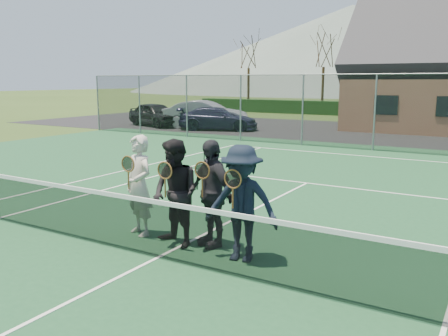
# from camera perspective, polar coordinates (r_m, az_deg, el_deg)

# --- Properties ---
(ground) EXTENTS (220.00, 220.00, 0.00)m
(ground) POSITION_cam_1_polar(r_m,az_deg,el_deg) (26.02, 20.86, 3.73)
(ground) COLOR #30491A
(ground) RESTS_ON ground
(court_surface) EXTENTS (30.00, 30.00, 0.02)m
(court_surface) POSITION_cam_1_polar(r_m,az_deg,el_deg) (7.61, -8.05, -10.78)
(court_surface) COLOR #1C4C2B
(court_surface) RESTS_ON ground
(tarmac_carpark) EXTENTS (40.00, 12.00, 0.01)m
(tarmac_carpark) POSITION_cam_1_polar(r_m,az_deg,el_deg) (27.01, 12.47, 4.41)
(tarmac_carpark) COLOR black
(tarmac_carpark) RESTS_ON ground
(hedge_row) EXTENTS (40.00, 1.20, 1.10)m
(hedge_row) POSITION_cam_1_polar(r_m,az_deg,el_deg) (37.82, 24.22, 6.24)
(hedge_row) COLOR black
(hedge_row) RESTS_ON ground
(hill_west) EXTENTS (110.00, 110.00, 18.00)m
(hill_west) POSITION_cam_1_polar(r_m,az_deg,el_deg) (104.91, 15.01, 13.57)
(hill_west) COLOR #596A60
(hill_west) RESTS_ON ground
(car_a) EXTENTS (4.55, 2.98, 1.44)m
(car_a) POSITION_cam_1_polar(r_m,az_deg,el_deg) (29.26, -8.23, 6.41)
(car_a) COLOR black
(car_a) RESTS_ON ground
(car_b) EXTENTS (5.12, 2.94, 1.60)m
(car_b) POSITION_cam_1_polar(r_m,az_deg,el_deg) (27.72, -2.23, 6.44)
(car_b) COLOR #999AA1
(car_b) RESTS_ON ground
(car_c) EXTENTS (4.76, 3.18, 1.28)m
(car_c) POSITION_cam_1_polar(r_m,az_deg,el_deg) (26.62, -0.71, 5.94)
(car_c) COLOR #1B1B36
(car_c) RESTS_ON ground
(court_markings) EXTENTS (11.03, 23.83, 0.01)m
(court_markings) POSITION_cam_1_polar(r_m,az_deg,el_deg) (7.61, -8.05, -10.67)
(court_markings) COLOR white
(court_markings) RESTS_ON court_surface
(tennis_net) EXTENTS (11.68, 0.08, 1.10)m
(tennis_net) POSITION_cam_1_polar(r_m,az_deg,el_deg) (7.44, -8.15, -6.98)
(tennis_net) COLOR slate
(tennis_net) RESTS_ON ground
(perimeter_fence) EXTENTS (30.07, 0.07, 3.02)m
(perimeter_fence) POSITION_cam_1_polar(r_m,az_deg,el_deg) (19.55, 17.68, 6.40)
(perimeter_fence) COLOR slate
(perimeter_fence) RESTS_ON ground
(tree_a) EXTENTS (3.20, 3.20, 7.77)m
(tree_a) POSITION_cam_1_polar(r_m,az_deg,el_deg) (43.71, 3.00, 14.47)
(tree_a) COLOR #3A2615
(tree_a) RESTS_ON ground
(tree_b) EXTENTS (3.20, 3.20, 7.77)m
(tree_b) POSITION_cam_1_polar(r_m,az_deg,el_deg) (40.90, 11.98, 14.54)
(tree_b) COLOR #372514
(tree_b) RESTS_ON ground
(player_a) EXTENTS (0.76, 0.62, 1.80)m
(player_a) POSITION_cam_1_polar(r_m,az_deg,el_deg) (8.55, -10.17, -2.08)
(player_a) COLOR beige
(player_a) RESTS_ON court_surface
(player_b) EXTENTS (1.03, 0.90, 1.80)m
(player_b) POSITION_cam_1_polar(r_m,az_deg,el_deg) (7.88, -5.86, -3.04)
(player_b) COLOR black
(player_b) RESTS_ON court_surface
(player_c) EXTENTS (1.14, 0.82, 1.80)m
(player_c) POSITION_cam_1_polar(r_m,az_deg,el_deg) (7.86, -1.53, -3.03)
(player_c) COLOR #26252B
(player_c) RESTS_ON court_surface
(player_d) EXTENTS (1.25, 0.84, 1.80)m
(player_d) POSITION_cam_1_polar(r_m,az_deg,el_deg) (7.20, 2.13, -4.30)
(player_d) COLOR black
(player_d) RESTS_ON court_surface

